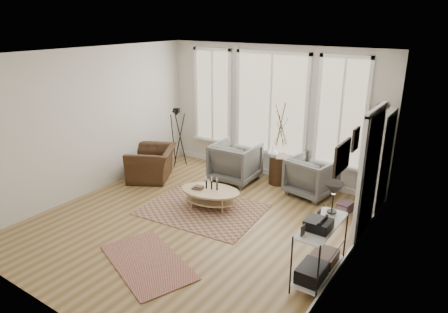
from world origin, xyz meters
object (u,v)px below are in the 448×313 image
Objects in this scene: low_shelf at (320,245)px; side_table at (280,146)px; bookcase at (377,162)px; armchair_right at (312,176)px; coffee_table at (210,194)px; armchair_left at (235,162)px; accent_chair at (152,163)px.

low_shelf is 0.74× the size of side_table.
bookcase is 1.34m from armchair_right.
armchair_right is (1.36, 1.62, 0.11)m from coffee_table.
accent_chair is at bearing 27.09° from armchair_left.
low_shelf reaches higher than accent_chair.
coffee_table is 1.17× the size of accent_chair.
low_shelf reaches higher than armchair_right.
armchair_left is at bearing -155.76° from side_table.
bookcase reaches higher than side_table.
bookcase is 4.69m from accent_chair.
low_shelf is at bearing -53.89° from side_table.
low_shelf is 3.66m from armchair_left.
coffee_table is 1.34× the size of armchair_left.
low_shelf is (-0.06, -2.52, -0.44)m from bookcase.
accent_chair is (-2.48, -1.32, -0.49)m from side_table.
armchair_left is (-2.89, -0.21, -0.52)m from bookcase.
low_shelf is at bearing -20.08° from coffee_table.
coffee_table is at bearing -148.10° from bookcase.
armchair_right reaches higher than coffee_table.
armchair_left is 0.88× the size of accent_chair.
low_shelf reaches higher than armchair_left.
bookcase is at bearing 31.90° from coffee_table.
armchair_left is 1.03m from side_table.
accent_chair is at bearing -152.06° from side_table.
bookcase is at bearing -178.63° from armchair_left.
coffee_table is at bearing 159.92° from low_shelf.
low_shelf is at bearing 138.06° from armchair_left.
accent_chair is at bearing 29.60° from armchair_right.
armchair_right is (1.68, 0.23, -0.04)m from armchair_left.
accent_chair is (-1.62, -0.93, -0.08)m from armchair_left.
coffee_table is 0.72× the size of side_table.
low_shelf is 2.69m from coffee_table.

